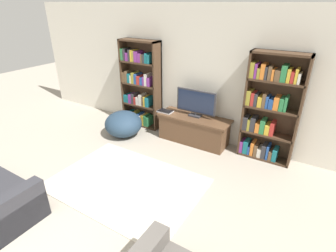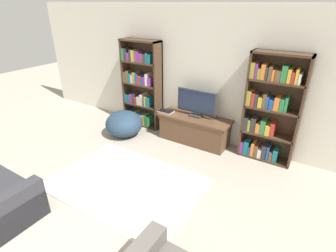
# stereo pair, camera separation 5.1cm
# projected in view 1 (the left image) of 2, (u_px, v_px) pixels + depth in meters

# --- Properties ---
(wall_back) EXTENTS (8.80, 0.06, 2.60)m
(wall_back) POSITION_uv_depth(u_px,v_px,m) (200.00, 75.00, 5.13)
(wall_back) COLOR silver
(wall_back) RESTS_ON ground_plane
(bookshelf_left) EXTENTS (0.91, 0.30, 1.91)m
(bookshelf_left) POSITION_uv_depth(u_px,v_px,m) (140.00, 86.00, 5.79)
(bookshelf_left) COLOR #422D1E
(bookshelf_left) RESTS_ON ground_plane
(bookshelf_right) EXTENTS (0.91, 0.30, 1.91)m
(bookshelf_right) POSITION_uv_depth(u_px,v_px,m) (269.00, 110.00, 4.49)
(bookshelf_right) COLOR #422D1E
(bookshelf_right) RESTS_ON ground_plane
(tv_stand) EXTENTS (1.45, 0.52, 0.55)m
(tv_stand) POSITION_uv_depth(u_px,v_px,m) (194.00, 129.00, 5.29)
(tv_stand) COLOR brown
(tv_stand) RESTS_ON ground_plane
(television) EXTENTS (0.81, 0.16, 0.54)m
(television) POSITION_uv_depth(u_px,v_px,m) (196.00, 103.00, 5.08)
(television) COLOR #2D2D33
(television) RESTS_ON tv_stand
(laptop) EXTENTS (0.31, 0.20, 0.03)m
(laptop) POSITION_uv_depth(u_px,v_px,m) (165.00, 111.00, 5.40)
(laptop) COLOR #B7B7BC
(laptop) RESTS_ON tv_stand
(area_rug) EXTENTS (2.30, 1.63, 0.02)m
(area_rug) POSITION_uv_depth(u_px,v_px,m) (126.00, 183.00, 4.13)
(area_rug) COLOR beige
(area_rug) RESTS_ON ground_plane
(beanbag_ottoman) EXTENTS (0.78, 0.78, 0.53)m
(beanbag_ottoman) POSITION_uv_depth(u_px,v_px,m) (123.00, 124.00, 5.53)
(beanbag_ottoman) COLOR #23384C
(beanbag_ottoman) RESTS_ON ground_plane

